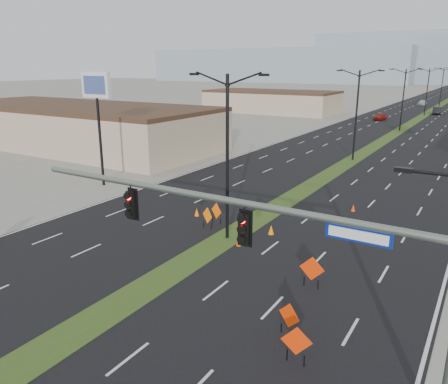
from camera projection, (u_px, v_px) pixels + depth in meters
The scene contains 26 objects.
ground at pixel (73, 334), 17.59m from camera, with size 600.00×600.00×0.00m, color gray.
road_surface at pixel (427, 114), 99.46m from camera, with size 25.00×400.00×0.02m, color black.
median_strip at pixel (427, 114), 99.46m from camera, with size 2.00×400.00×0.04m, color #314A1A.
building_sw_near at pixel (75, 127), 59.06m from camera, with size 40.00×16.00×5.00m, color #C2AB8B.
building_sw_far at pixel (271, 102), 102.65m from camera, with size 30.00×14.00×4.50m, color #C2AB8B.
mesa_west at pixel (279, 66), 304.13m from camera, with size 180.00×50.00×22.00m, color #899BAA.
mesa_backdrop at pixel (428, 58), 290.23m from camera, with size 140.00×50.00×32.00m, color #899BAA.
signal_mast at pixel (296, 253), 13.59m from camera, with size 16.30×0.60×8.00m.
streetlight_0 at pixel (227, 153), 25.91m from camera, with size 5.15×0.24×10.02m.
streetlight_1 at pixel (356, 113), 48.83m from camera, with size 5.15×0.24×10.02m.
streetlight_2 at pixel (403, 98), 71.76m from camera, with size 5.15×0.24×10.02m.
streetlight_3 at pixel (427, 90), 94.68m from camera, with size 5.15×0.24×10.02m.
streetlight_4 at pixel (442, 86), 117.60m from camera, with size 5.15×0.24×10.02m.
car_left at pixel (380, 117), 87.41m from camera, with size 1.61×4.00×1.36m, color maroon.
car_mid at pixel (437, 111), 98.24m from camera, with size 1.68×4.81×1.59m, color black.
car_far at pixel (422, 103), 121.10m from camera, with size 1.91×4.69×1.36m, color #B1B7BC.
construction_sign_1 at pixel (216, 212), 29.73m from camera, with size 1.04×0.46×1.47m.
construction_sign_2 at pixel (207, 216), 28.82m from camera, with size 1.02×0.49×1.47m.
construction_sign_3 at pixel (289, 317), 17.30m from camera, with size 1.02×0.40×1.42m.
construction_sign_4 at pixel (296, 342), 15.60m from camera, with size 1.10×0.35×1.51m.
construction_sign_5 at pixel (312, 270), 21.02m from camera, with size 1.23×0.13×1.63m.
cone_0 at pixel (239, 242), 26.16m from camera, with size 0.33×0.33×0.56m, color #E03B04.
cone_1 at pixel (271, 230), 27.94m from camera, with size 0.39×0.39×0.64m, color orange.
cone_2 at pixel (353, 208), 32.39m from camera, with size 0.32×0.32×0.54m, color #ED3A04.
cone_3 at pixel (197, 212), 31.38m from camera, with size 0.35×0.35×0.58m, color orange.
pole_sign_west at pixel (97, 94), 37.46m from camera, with size 3.25×0.48×9.94m.
Camera 1 is at (13.20, -9.86, 10.39)m, focal length 35.00 mm.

